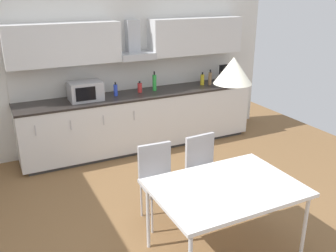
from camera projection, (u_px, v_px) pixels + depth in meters
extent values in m
cube|color=brown|center=(172.00, 247.00, 3.82)|extent=(7.97, 8.53, 0.02)
cube|color=silver|center=(88.00, 69.00, 5.80)|extent=(6.38, 0.10, 2.60)
cube|color=#333333|center=(141.00, 145.00, 6.22)|extent=(3.64, 0.60, 0.05)
cube|color=silver|center=(141.00, 120.00, 6.07)|extent=(3.79, 0.65, 0.83)
cube|color=#282321|center=(140.00, 94.00, 5.92)|extent=(3.81, 0.67, 0.03)
cube|color=silver|center=(35.00, 131.00, 5.02)|extent=(0.01, 0.01, 0.14)
cube|color=silver|center=(71.00, 125.00, 5.22)|extent=(0.01, 0.01, 0.14)
cube|color=silver|center=(104.00, 120.00, 5.42)|extent=(0.01, 0.01, 0.14)
cube|color=silver|center=(134.00, 116.00, 5.61)|extent=(0.01, 0.01, 0.14)
cube|color=silver|center=(132.00, 75.00, 6.10)|extent=(3.79, 0.02, 0.46)
cube|color=silver|center=(63.00, 44.00, 5.31)|extent=(1.62, 0.34, 0.58)
cube|color=silver|center=(196.00, 36.00, 6.21)|extent=(1.62, 0.34, 0.58)
cube|color=#B7BABF|center=(136.00, 56.00, 5.83)|extent=(0.55, 0.40, 0.10)
cube|color=#B7BABF|center=(133.00, 37.00, 5.83)|extent=(0.20, 0.16, 0.53)
cube|color=#ADADB2|center=(85.00, 91.00, 5.51)|extent=(0.48, 0.34, 0.28)
cube|color=black|center=(86.00, 94.00, 5.34)|extent=(0.29, 0.01, 0.20)
cube|color=black|center=(226.00, 82.00, 6.58)|extent=(0.18, 0.18, 0.02)
cylinder|color=black|center=(226.00, 78.00, 6.55)|extent=(0.12, 0.12, 0.12)
cube|color=black|center=(224.00, 73.00, 6.59)|extent=(0.16, 0.08, 0.30)
cube|color=black|center=(227.00, 67.00, 6.49)|extent=(0.18, 0.16, 0.06)
cylinder|color=green|center=(154.00, 83.00, 6.03)|extent=(0.06, 0.06, 0.26)
cylinder|color=black|center=(154.00, 73.00, 5.98)|extent=(0.03, 0.03, 0.06)
cylinder|color=brown|center=(210.00, 79.00, 6.40)|extent=(0.06, 0.06, 0.21)
cylinder|color=black|center=(210.00, 71.00, 6.36)|extent=(0.02, 0.02, 0.05)
cylinder|color=blue|center=(116.00, 90.00, 5.75)|extent=(0.06, 0.06, 0.17)
cylinder|color=black|center=(115.00, 83.00, 5.71)|extent=(0.02, 0.02, 0.04)
cylinder|color=yellow|center=(202.00, 80.00, 6.40)|extent=(0.07, 0.07, 0.18)
cylinder|color=black|center=(202.00, 73.00, 6.36)|extent=(0.03, 0.03, 0.04)
cylinder|color=red|center=(140.00, 88.00, 5.94)|extent=(0.07, 0.07, 0.15)
cylinder|color=black|center=(140.00, 82.00, 5.91)|extent=(0.03, 0.03, 0.03)
cube|color=white|center=(226.00, 188.00, 3.45)|extent=(1.34, 0.96, 0.04)
cylinder|color=silver|center=(304.00, 229.00, 3.48)|extent=(0.04, 0.04, 0.72)
cylinder|color=silver|center=(148.00, 216.00, 3.68)|extent=(0.04, 0.04, 0.72)
cylinder|color=silver|center=(248.00, 189.00, 4.18)|extent=(0.04, 0.04, 0.72)
cube|color=#B2B2B7|center=(208.00, 174.00, 4.33)|extent=(0.42, 0.42, 0.04)
cube|color=#B2B2B7|center=(200.00, 151.00, 4.40)|extent=(0.38, 0.06, 0.40)
cylinder|color=silver|center=(228.00, 194.00, 4.35)|extent=(0.02, 0.02, 0.43)
cylinder|color=silver|center=(203.00, 202.00, 4.19)|extent=(0.02, 0.02, 0.43)
cylinder|color=silver|center=(211.00, 182.00, 4.63)|extent=(0.02, 0.02, 0.43)
cylinder|color=silver|center=(187.00, 189.00, 4.47)|extent=(0.02, 0.02, 0.43)
cube|color=#B2B2B7|center=(161.00, 185.00, 4.08)|extent=(0.42, 0.42, 0.04)
cube|color=#B2B2B7|center=(155.00, 160.00, 4.16)|extent=(0.38, 0.06, 0.40)
cylinder|color=silver|center=(181.00, 208.00, 4.07)|extent=(0.02, 0.02, 0.43)
cylinder|color=silver|center=(152.00, 215.00, 3.95)|extent=(0.02, 0.02, 0.43)
cylinder|color=silver|center=(169.00, 193.00, 4.37)|extent=(0.02, 0.02, 0.43)
cylinder|color=silver|center=(141.00, 200.00, 4.24)|extent=(0.02, 0.02, 0.43)
cone|color=silver|center=(233.00, 70.00, 3.07)|extent=(0.32, 0.32, 0.22)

